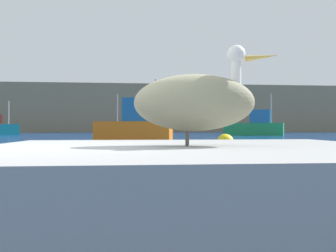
{
  "coord_description": "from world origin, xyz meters",
  "views": [
    {
      "loc": [
        0.93,
        -3.05,
        0.94
      ],
      "look_at": [
        2.8,
        16.75,
        1.02
      ],
      "focal_mm": 35.85,
      "sensor_mm": 36.0,
      "label": 1
    }
  ],
  "objects_px": {
    "fishing_boat_orange": "(135,125)",
    "fishing_boat_green": "(255,126)",
    "fishing_boat_white": "(134,127)",
    "pelican": "(195,102)",
    "mooring_buoy": "(225,143)"
  },
  "relations": [
    {
      "from": "fishing_boat_orange",
      "to": "fishing_boat_green",
      "type": "height_order",
      "value": "fishing_boat_green"
    },
    {
      "from": "mooring_buoy",
      "to": "fishing_boat_white",
      "type": "bearing_deg",
      "value": 96.75
    },
    {
      "from": "fishing_boat_orange",
      "to": "fishing_boat_white",
      "type": "relative_size",
      "value": 0.68
    },
    {
      "from": "pelican",
      "to": "mooring_buoy",
      "type": "bearing_deg",
      "value": 84.2
    },
    {
      "from": "fishing_boat_green",
      "to": "fishing_boat_white",
      "type": "xyz_separation_m",
      "value": [
        -14.52,
        5.92,
        -0.08
      ]
    },
    {
      "from": "fishing_boat_orange",
      "to": "fishing_boat_white",
      "type": "distance_m",
      "value": 21.95
    },
    {
      "from": "fishing_boat_green",
      "to": "fishing_boat_white",
      "type": "distance_m",
      "value": 15.68
    },
    {
      "from": "fishing_boat_orange",
      "to": "fishing_boat_white",
      "type": "bearing_deg",
      "value": 106.37
    },
    {
      "from": "pelican",
      "to": "fishing_boat_white",
      "type": "bearing_deg",
      "value": 102.09
    },
    {
      "from": "fishing_boat_green",
      "to": "pelican",
      "type": "bearing_deg",
      "value": -82.82
    },
    {
      "from": "pelican",
      "to": "fishing_boat_orange",
      "type": "bearing_deg",
      "value": 102.83
    },
    {
      "from": "fishing_boat_green",
      "to": "fishing_boat_white",
      "type": "height_order",
      "value": "fishing_boat_white"
    },
    {
      "from": "pelican",
      "to": "fishing_boat_green",
      "type": "distance_m",
      "value": 38.46
    },
    {
      "from": "fishing_boat_orange",
      "to": "fishing_boat_green",
      "type": "distance_m",
      "value": 21.5
    },
    {
      "from": "fishing_boat_white",
      "to": "mooring_buoy",
      "type": "xyz_separation_m",
      "value": [
        3.8,
        -32.09,
        -0.67
      ]
    }
  ]
}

